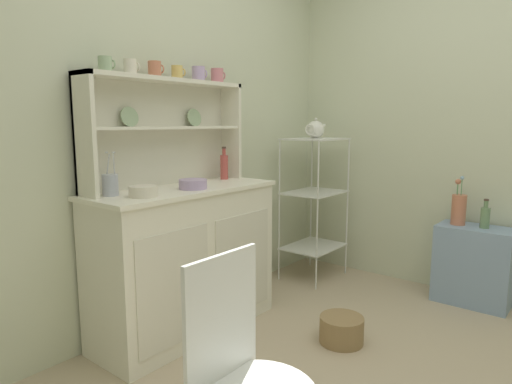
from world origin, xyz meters
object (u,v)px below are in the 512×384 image
at_px(jam_bottle, 224,166).
at_px(porcelain_teapot, 315,129).
at_px(wire_chair, 242,367).
at_px(floor_basket, 341,330).
at_px(side_shelf_blue, 473,265).
at_px(bakers_rack, 314,192).
at_px(oil_bottle, 485,217).
at_px(hutch_cabinet, 186,258).
at_px(utensil_jar, 110,184).
at_px(bowl_mixing_large, 143,191).
at_px(hutch_shelf_unit, 164,123).
at_px(cup_sage_0, 105,64).
at_px(flower_vase, 459,208).

height_order(jam_bottle, porcelain_teapot, porcelain_teapot).
bearing_deg(wire_chair, floor_basket, 5.23).
bearing_deg(side_shelf_blue, bakers_rack, 101.28).
xyz_separation_m(side_shelf_blue, oil_bottle, (0.00, -0.05, 0.35)).
height_order(hutch_cabinet, bakers_rack, bakers_rack).
xyz_separation_m(side_shelf_blue, wire_chair, (-2.30, 0.12, 0.25)).
height_order(side_shelf_blue, floor_basket, side_shelf_blue).
height_order(utensil_jar, oil_bottle, utensil_jar).
relative_size(bowl_mixing_large, utensil_jar, 0.66).
height_order(hutch_shelf_unit, oil_bottle, hutch_shelf_unit).
height_order(hutch_cabinet, cup_sage_0, cup_sage_0).
distance_m(floor_basket, jam_bottle, 1.25).
bearing_deg(hutch_cabinet, floor_basket, -60.98).
distance_m(hutch_cabinet, oil_bottle, 1.99).
bearing_deg(cup_sage_0, hutch_shelf_unit, 5.95).
height_order(bakers_rack, oil_bottle, bakers_rack).
bearing_deg(utensil_jar, jam_bottle, 0.55).
bearing_deg(oil_bottle, jam_bottle, 128.62).
bearing_deg(bakers_rack, jam_bottle, 168.80).
xyz_separation_m(hutch_shelf_unit, jam_bottle, (0.43, -0.08, -0.28)).
bearing_deg(cup_sage_0, bakers_rack, -6.98).
distance_m(floor_basket, flower_vase, 1.26).
bearing_deg(cup_sage_0, jam_bottle, -2.50).
distance_m(bakers_rack, flower_vase, 1.05).
bearing_deg(floor_basket, flower_vase, -15.99).
bearing_deg(porcelain_teapot, side_shelf_blue, -78.65).
xyz_separation_m(wire_chair, jam_bottle, (1.21, 1.19, 0.44)).
bearing_deg(hutch_shelf_unit, floor_basket, -65.28).
xyz_separation_m(flower_vase, oil_bottle, (-0.00, -0.17, -0.04)).
xyz_separation_m(bakers_rack, porcelain_teapot, (-0.00, -0.00, 0.49)).
distance_m(hutch_shelf_unit, porcelain_teapot, 1.31).
relative_size(hutch_cabinet, bowl_mixing_large, 7.87).
xyz_separation_m(cup_sage_0, utensil_jar, (-0.04, -0.04, -0.60)).
distance_m(jam_bottle, utensil_jar, 0.86).
relative_size(side_shelf_blue, wire_chair, 0.63).
distance_m(cup_sage_0, jam_bottle, 1.00).
bearing_deg(porcelain_teapot, hutch_cabinet, 176.28).
xyz_separation_m(bowl_mixing_large, oil_bottle, (1.86, -1.20, -0.28)).
xyz_separation_m(side_shelf_blue, floor_basket, (-1.07, 0.43, -0.19)).
bearing_deg(jam_bottle, porcelain_teapot, -11.21).
bearing_deg(floor_basket, hutch_shelf_unit, 114.72).
bearing_deg(jam_bottle, side_shelf_blue, -50.37).
distance_m(bowl_mixing_large, utensil_jar, 0.18).
relative_size(wire_chair, floor_basket, 3.42).
bearing_deg(hutch_shelf_unit, bowl_mixing_large, -145.11).
bearing_deg(jam_bottle, wire_chair, -135.46).
bearing_deg(flower_vase, utensil_jar, 148.71).
distance_m(hutch_cabinet, bowl_mixing_large, 0.57).
height_order(porcelain_teapot, oil_bottle, porcelain_teapot).
height_order(utensil_jar, flower_vase, utensil_jar).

